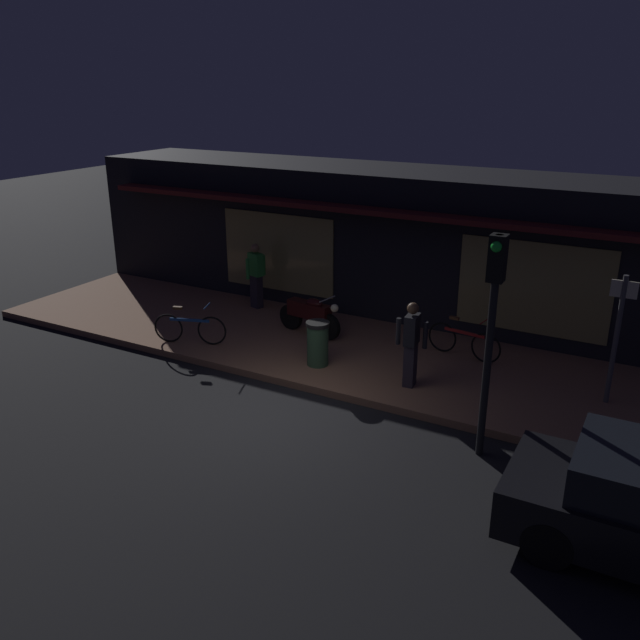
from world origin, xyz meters
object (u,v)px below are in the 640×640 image
at_px(trash_bin, 318,343).
at_px(sign_post, 617,332).
at_px(person_photographer, 256,274).
at_px(motorcycle, 310,314).
at_px(bicycle_parked, 190,328).
at_px(person_bystander, 411,343).
at_px(bicycle_extra, 464,341).
at_px(traffic_light_pole, 493,309).

bearing_deg(trash_bin, sign_post, 11.16).
bearing_deg(sign_post, person_photographer, 171.01).
distance_m(motorcycle, sign_post, 6.47).
xyz_separation_m(bicycle_parked, sign_post, (8.46, 1.42, 1.00)).
bearing_deg(trash_bin, person_bystander, -0.13).
bearing_deg(motorcycle, person_photographer, 155.09).
distance_m(bicycle_extra, person_bystander, 1.96).
height_order(motorcycle, trash_bin, motorcycle).
bearing_deg(trash_bin, bicycle_parked, -173.44).
relative_size(motorcycle, traffic_light_pole, 0.47).
bearing_deg(sign_post, bicycle_parked, -170.48).
distance_m(bicycle_parked, trash_bin, 3.06).
bearing_deg(person_bystander, bicycle_extra, 75.28).
bearing_deg(bicycle_parked, trash_bin, 6.56).
xyz_separation_m(sign_post, trash_bin, (-5.42, -1.07, -0.89)).
xyz_separation_m(person_photographer, traffic_light_pole, (6.97, -3.97, 1.45)).
bearing_deg(person_photographer, bicycle_extra, -6.09).
distance_m(person_bystander, trash_bin, 2.06).
relative_size(bicycle_parked, bicycle_extra, 0.96).
bearing_deg(trash_bin, bicycle_extra, 36.14).
bearing_deg(bicycle_parked, person_photographer, 91.94).
bearing_deg(bicycle_extra, sign_post, -14.45).
relative_size(trash_bin, traffic_light_pole, 0.26).
bearing_deg(motorcycle, sign_post, -3.17).
distance_m(person_photographer, sign_post, 8.67).
height_order(sign_post, traffic_light_pole, traffic_light_pole).
distance_m(bicycle_parked, bicycle_extra, 5.94).
relative_size(motorcycle, person_photographer, 1.02).
bearing_deg(sign_post, trash_bin, -168.84).
bearing_deg(traffic_light_pole, sign_post, 58.88).
xyz_separation_m(person_bystander, trash_bin, (-2.02, 0.00, -0.41)).
relative_size(person_photographer, trash_bin, 1.80).
bearing_deg(traffic_light_pole, motorcycle, 148.29).
distance_m(bicycle_parked, person_bystander, 5.09).
bearing_deg(person_photographer, motorcycle, -24.91).
bearing_deg(bicycle_extra, motorcycle, -173.45).
relative_size(motorcycle, bicycle_extra, 1.03).
xyz_separation_m(trash_bin, traffic_light_pole, (3.84, -1.55, 1.86)).
relative_size(bicycle_parked, person_photographer, 0.94).
bearing_deg(trash_bin, motorcycle, 124.54).
distance_m(motorcycle, bicycle_extra, 3.50).
distance_m(trash_bin, traffic_light_pole, 4.54).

